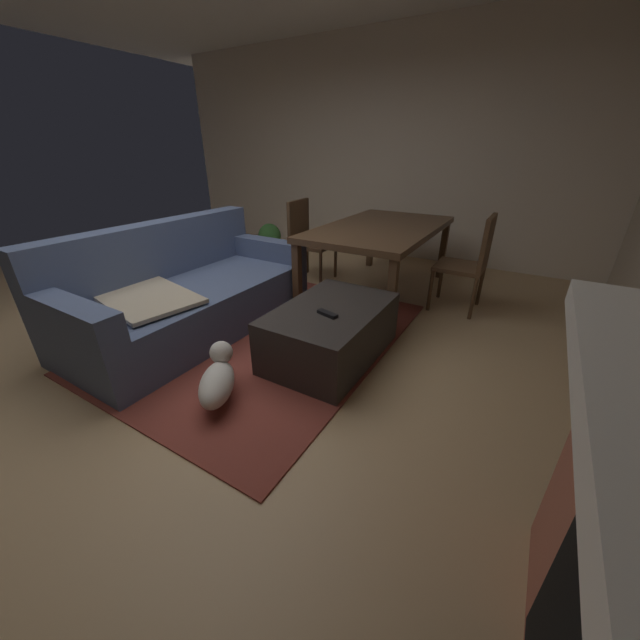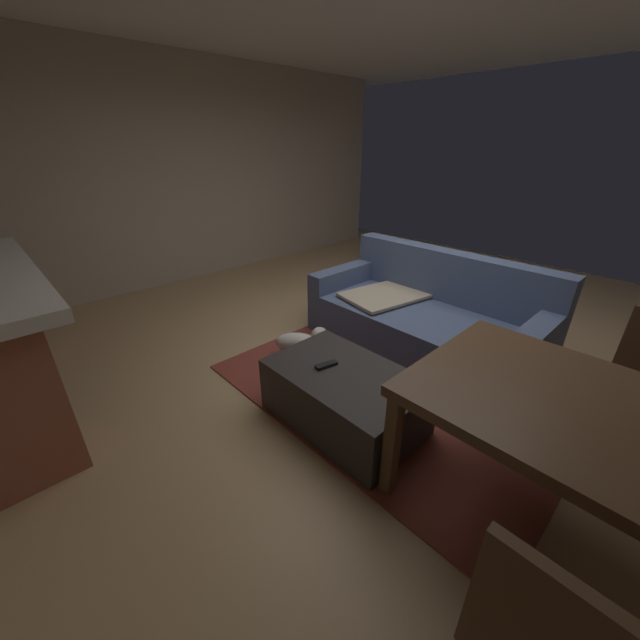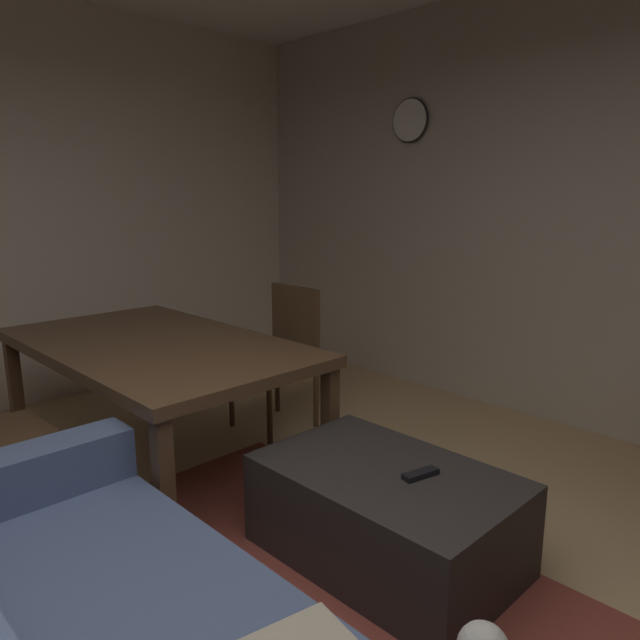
% 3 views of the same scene
% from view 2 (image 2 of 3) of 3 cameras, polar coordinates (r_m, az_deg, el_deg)
% --- Properties ---
extents(floor, '(8.27, 8.27, 0.00)m').
position_cam_2_polar(floor, '(3.62, 11.34, -4.82)').
color(floor, tan).
extents(wall_left, '(0.12, 6.72, 2.87)m').
position_cam_2_polar(wall_left, '(5.80, -17.87, 20.95)').
color(wall_left, '#B7A893').
rests_on(wall_left, ground).
extents(area_rug, '(2.60, 2.00, 0.01)m').
position_cam_2_polar(area_rug, '(3.16, 11.73, -9.70)').
color(area_rug, brown).
rests_on(area_rug, ground).
extents(couch, '(2.12, 1.02, 0.90)m').
position_cam_2_polar(couch, '(3.63, 16.07, 0.27)').
color(couch, '#4C5B7F').
rests_on(couch, ground).
extents(ottoman_coffee_table, '(1.06, 0.68, 0.42)m').
position_cam_2_polar(ottoman_coffee_table, '(2.63, 3.81, -11.87)').
color(ottoman_coffee_table, '#2D2826').
rests_on(ottoman_coffee_table, ground).
extents(tv_remote, '(0.09, 0.17, 0.02)m').
position_cam_2_polar(tv_remote, '(2.55, 1.00, -7.04)').
color(tv_remote, black).
rests_on(tv_remote, ottoman_coffee_table).
extents(dining_table, '(1.88, 1.08, 0.74)m').
position_cam_2_polar(dining_table, '(2.11, 40.95, -14.19)').
color(dining_table, '#513823').
rests_on(dining_table, ground).
extents(small_dog, '(0.48, 0.41, 0.29)m').
position_cam_2_polar(small_dog, '(3.36, -2.80, -3.51)').
color(small_dog, silver).
rests_on(small_dog, ground).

